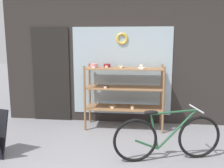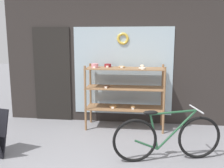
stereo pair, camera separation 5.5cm
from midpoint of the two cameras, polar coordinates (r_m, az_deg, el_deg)
name	(u,v)px [view 1 (the left image)]	position (r m, az deg, el deg)	size (l,w,h in m)	color
storefront_facade	(111,39)	(5.47, -0.47, 10.21)	(4.86, 0.13, 3.80)	#2D2826
display_case	(123,88)	(5.13, 2.20, -0.99)	(1.60, 0.54, 1.35)	#8E6642
bicycle	(167,137)	(3.97, 12.15, -11.81)	(1.65, 0.55, 0.81)	black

